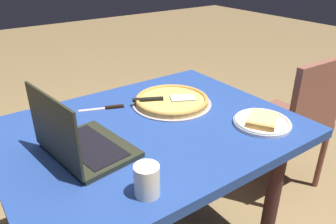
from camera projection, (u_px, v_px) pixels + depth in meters
name	position (u px, v px, depth m)	size (l,w,h in m)	color
dining_table	(150.00, 145.00, 1.35)	(1.16, 0.89, 0.71)	navy
laptop	(79.00, 142.00, 1.10)	(0.28, 0.35, 0.25)	#272A1C
pizza_plate	(262.00, 122.00, 1.32)	(0.23, 0.23, 0.04)	white
pizza_tray	(172.00, 100.00, 1.50)	(0.37, 0.37, 0.04)	#A79D9F
table_knife	(106.00, 108.00, 1.45)	(0.19, 0.09, 0.01)	#C0B0BB
drink_cup	(147.00, 180.00, 0.92)	(0.07, 0.07, 0.10)	white
chair_near	(293.00, 118.00, 1.86)	(0.44, 0.44, 0.86)	brown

